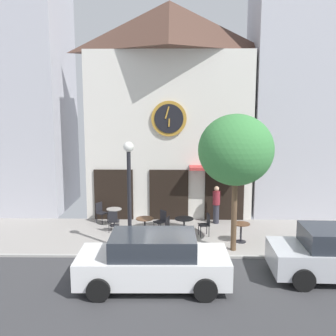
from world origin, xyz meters
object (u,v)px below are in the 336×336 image
street_tree (236,150)px  cafe_table_leftmost (145,224)px  cafe_table_center_right (114,214)px  cafe_table_center (184,223)px  cafe_chair_facing_wall (161,220)px  cafe_table_center_left (241,229)px  cafe_chair_left_end (101,211)px  cafe_chair_under_awning (206,223)px  cafe_chair_mid_row (165,226)px  pedestrian_maroon (216,204)px  parked_car_white (153,261)px  cafe_chair_corner (113,220)px  street_lamp (129,197)px

street_tree → cafe_table_leftmost: bearing=156.7°
cafe_table_center_right → cafe_table_center: cafe_table_center_right is taller
street_tree → cafe_chair_facing_wall: bearing=143.3°
cafe_table_center_left → cafe_chair_facing_wall: bearing=159.7°
cafe_table_center → cafe_chair_left_end: size_ratio=0.83×
cafe_table_center → cafe_chair_under_awning: cafe_chair_under_awning is taller
cafe_chair_mid_row → pedestrian_maroon: 3.07m
cafe_table_center_left → cafe_chair_under_awning: size_ratio=0.82×
cafe_chair_facing_wall → cafe_chair_under_awning: bearing=-13.1°
cafe_table_leftmost → parked_car_white: size_ratio=0.17×
cafe_table_center_right → cafe_chair_corner: (0.10, -0.84, 0.02)m
street_lamp → pedestrian_maroon: 4.95m
cafe_table_center_right → pedestrian_maroon: (4.44, 0.46, 0.35)m
parked_car_white → pedestrian_maroon: bearing=68.2°
cafe_table_center_left → cafe_chair_left_end: cafe_chair_left_end is taller
cafe_table_center_left → cafe_chair_under_awning: 1.47m
street_lamp → cafe_chair_mid_row: (1.23, 1.25, -1.47)m
cafe_table_center_right → cafe_chair_mid_row: 2.81m
street_tree → cafe_table_center_right: bearing=149.5°
cafe_chair_left_end → parked_car_white: (2.68, -6.10, 0.23)m
cafe_chair_mid_row → cafe_chair_under_awning: bearing=15.9°
cafe_table_center_left → cafe_chair_left_end: size_ratio=0.82×
street_lamp → cafe_table_center_right: bearing=109.2°
street_lamp → cafe_chair_left_end: size_ratio=4.36×
cafe_table_leftmost → cafe_table_center: size_ratio=1.01×
street_lamp → cafe_table_center: (1.97, 1.59, -1.45)m
cafe_table_center → cafe_table_center_left: (2.15, -0.60, -0.04)m
cafe_table_center_left → pedestrian_maroon: (-0.69, 2.39, 0.36)m
cafe_chair_under_awning → cafe_chair_facing_wall: (-1.79, 0.42, 0.00)m
cafe_chair_corner → cafe_chair_mid_row: (2.16, -0.84, 0.00)m
cafe_chair_facing_wall → pedestrian_maroon: bearing=27.9°
cafe_chair_corner → cafe_table_center: bearing=-9.8°
cafe_table_center_right → cafe_chair_mid_row: (2.25, -1.68, 0.02)m
parked_car_white → cafe_chair_facing_wall: bearing=89.2°
cafe_table_leftmost → cafe_table_center: 1.56m
cafe_table_leftmost → cafe_table_center: cafe_table_leftmost is taller
cafe_table_center_right → parked_car_white: size_ratio=0.18×
street_tree → cafe_chair_mid_row: 4.11m
street_tree → cafe_chair_facing_wall: 4.53m
cafe_chair_under_awning → parked_car_white: parked_car_white is taller
cafe_table_leftmost → cafe_chair_mid_row: bearing=-20.8°
cafe_table_center_left → parked_car_white: (-3.13, -3.70, 0.26)m
street_lamp → pedestrian_maroon: bearing=44.7°
street_tree → parked_car_white: size_ratio=1.13×
cafe_table_center → cafe_chair_facing_wall: bearing=149.8°
cafe_table_center_left → cafe_table_center: bearing=164.4°
cafe_chair_facing_wall → cafe_table_center_right: bearing=158.8°
cafe_table_center_right → parked_car_white: parked_car_white is taller
pedestrian_maroon → cafe_chair_mid_row: bearing=-135.8°
cafe_chair_mid_row → parked_car_white: size_ratio=0.21×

